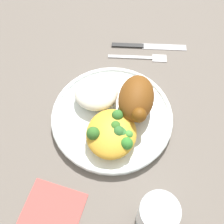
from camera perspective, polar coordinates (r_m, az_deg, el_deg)
The scene contains 9 objects.
ground_plane at distance 0.60m, azimuth -0.00°, elevation -1.47°, with size 2.00×2.00×0.00m, color #645C54.
plate at distance 0.59m, azimuth -0.00°, elevation -0.96°, with size 0.25×0.25×0.02m.
roasted_chicken at distance 0.56m, azimuth 4.96°, elevation 2.66°, with size 0.11×0.07×0.06m.
rice_pile at distance 0.59m, azimuth -3.25°, elevation 3.87°, with size 0.08×0.09×0.04m, color silver.
mac_cheese_with_broccoli at distance 0.54m, azimuth 0.05°, elevation -4.28°, with size 0.11×0.10×0.05m.
fork at distance 0.70m, azimuth 5.91°, elevation 11.00°, with size 0.03×0.14×0.01m.
knife at distance 0.72m, azimuth 6.02°, elevation 13.26°, with size 0.04×0.19×0.01m.
water_glass at distance 0.49m, azimuth 9.00°, elevation -20.07°, with size 0.06×0.06×0.09m, color silver.
napkin at distance 0.54m, azimuth -12.03°, elevation -19.03°, with size 0.09×0.10×0.00m, color #DB4C47.
Camera 1 is at (0.28, 0.05, 0.53)m, focal length 45.12 mm.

